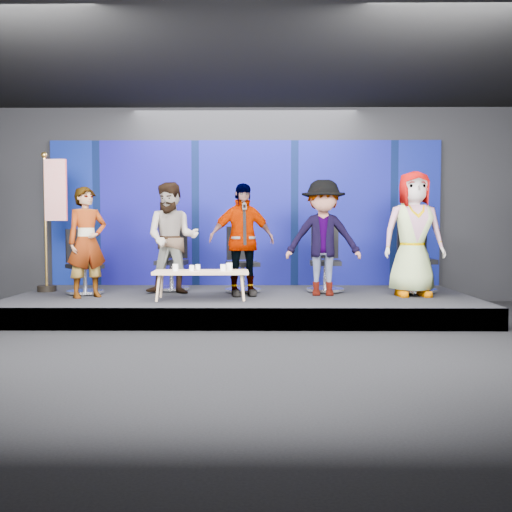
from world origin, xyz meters
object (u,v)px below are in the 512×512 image
object	(u,v)px
chair_a	(84,273)
chair_b	(172,269)
panelist_a	(87,242)
panelist_c	(242,240)
chair_e	(415,268)
mug_b	(192,268)
mug_a	(175,267)
flag_stand	(52,218)
mug_c	(198,267)
chair_d	(325,270)
mug_d	(223,268)
chair_c	(242,271)
coffee_table	(201,273)
panelist_e	(413,234)
mug_e	(229,267)
panelist_d	(323,238)
panelist_b	(172,238)

from	to	relation	value
chair_a	chair_b	size ratio (longest dim) A/B	0.94
panelist_a	panelist_c	bearing A→B (deg)	-32.84
chair_e	mug_b	bearing A→B (deg)	-166.71
mug_a	mug_b	distance (m)	0.24
panelist_a	flag_stand	world-z (taller)	flag_stand
mug_b	mug_c	bearing A→B (deg)	66.53
mug_c	mug_b	bearing A→B (deg)	-113.47
chair_d	mug_d	world-z (taller)	chair_d
chair_c	mug_b	bearing A→B (deg)	-137.89
mug_d	flag_stand	distance (m)	3.11
chair_c	flag_stand	size ratio (longest dim) A/B	0.47
chair_d	coffee_table	world-z (taller)	chair_d
panelist_e	panelist_a	bearing A→B (deg)	-179.70
panelist_c	coffee_table	bearing A→B (deg)	-155.45
chair_a	panelist_e	xyz separation A→B (m)	(5.12, -0.23, 0.62)
panelist_c	mug_a	size ratio (longest dim) A/B	17.56
mug_e	chair_d	bearing A→B (deg)	31.49
coffee_table	chair_e	bearing A→B (deg)	15.43
chair_b	chair_d	bearing A→B (deg)	-1.28
panelist_c	chair_c	bearing A→B (deg)	78.24
chair_d	coffee_table	size ratio (longest dim) A/B	0.79
chair_d	flag_stand	distance (m)	4.52
chair_a	chair_b	bearing A→B (deg)	-17.26
chair_a	panelist_a	bearing A→B (deg)	-104.74
mug_c	mug_d	xyz separation A→B (m)	(0.38, -0.14, 0.00)
panelist_a	mug_c	bearing A→B (deg)	-42.30
panelist_c	chair_d	size ratio (longest dim) A/B	1.57
chair_d	panelist_e	size ratio (longest dim) A/B	0.58
chair_b	panelist_e	size ratio (longest dim) A/B	0.57
chair_e	mug_d	distance (m)	3.18
mug_c	coffee_table	bearing A→B (deg)	-60.70
chair_b	mug_e	xyz separation A→B (m)	(1.01, -1.09, 0.12)
panelist_c	mug_b	xyz separation A→B (m)	(-0.71, -0.50, -0.40)
chair_b	panelist_c	distance (m)	1.49
panelist_e	mug_a	xyz separation A→B (m)	(-3.56, -0.46, -0.48)
panelist_d	mug_c	world-z (taller)	panelist_d
mug_c	panelist_d	bearing A→B (deg)	12.44
chair_b	chair_c	world-z (taller)	chair_b
flag_stand	coffee_table	bearing A→B (deg)	-16.46
flag_stand	mug_c	bearing A→B (deg)	-14.75
chair_a	chair_e	size ratio (longest dim) A/B	0.87
flag_stand	panelist_c	bearing A→B (deg)	-5.00
panelist_b	mug_c	size ratio (longest dim) A/B	20.90
mug_a	chair_b	bearing A→B (deg)	101.11
chair_a	panelist_b	size ratio (longest dim) A/B	0.58
panelist_a	mug_c	size ratio (longest dim) A/B	19.66
panelist_e	coffee_table	bearing A→B (deg)	-174.38
mug_c	mug_d	world-z (taller)	mug_d
mug_d	panelist_d	bearing A→B (deg)	20.28
chair_a	mug_e	size ratio (longest dim) A/B	9.48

